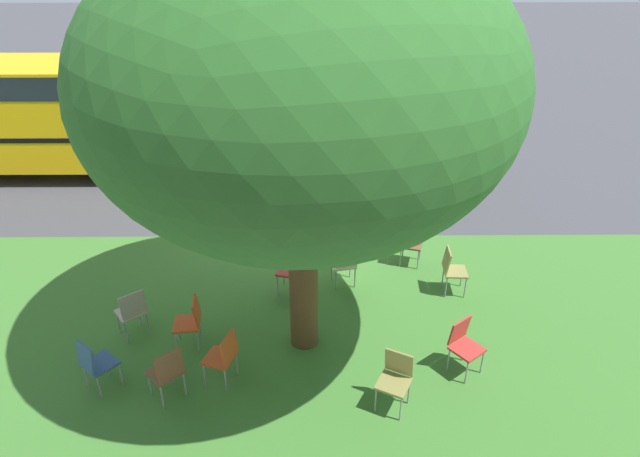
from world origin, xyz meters
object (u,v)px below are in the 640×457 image
object	(u,v)px
chair_0	(452,268)
chair_6	(464,342)
parked_car	(382,154)
chair_4	(132,310)
street_tree	(300,88)
chair_3	(95,362)
chair_7	(167,371)
chair_10	(224,355)
chair_1	(344,262)
chair_8	(408,240)
school_bus	(67,107)
chair_2	(293,268)
chair_5	(191,319)
chair_9	(396,376)

from	to	relation	value
chair_0	chair_6	xyz separation A→B (m)	(0.26, 2.00, 0.00)
parked_car	chair_4	bearing A→B (deg)	52.11
street_tree	chair_3	size ratio (longest dim) A/B	7.02
chair_7	chair_10	xyz separation A→B (m)	(-0.73, -0.31, 0.00)
street_tree	chair_3	xyz separation A→B (m)	(2.93, 1.03, -3.59)
chair_1	chair_8	size ratio (longest dim) A/B	1.00
street_tree	parked_car	size ratio (longest dim) A/B	1.67
chair_8	school_bus	distance (m)	9.60
chair_2	chair_1	bearing A→B (deg)	-169.34
chair_4	chair_6	distance (m)	5.18
chair_5	school_bus	world-z (taller)	school_bus
chair_2	chair_6	distance (m)	3.29
chair_9	chair_10	bearing A→B (deg)	-10.55
chair_0	chair_3	bearing A→B (deg)	23.11
chair_8	chair_2	bearing A→B (deg)	23.52
chair_6	chair_8	bearing A→B (deg)	-82.81
chair_3	chair_9	xyz separation A→B (m)	(-4.20, 0.31, 0.00)
chair_2	chair_8	world-z (taller)	same
chair_2	chair_3	xyz separation A→B (m)	(2.71, 2.40, 0.00)
chair_5	chair_7	size ratio (longest dim) A/B	1.00
chair_8	parked_car	distance (m)	3.76
chair_9	chair_10	size ratio (longest dim) A/B	1.00
chair_4	street_tree	bearing A→B (deg)	176.81
chair_1	chair_0	bearing A→B (deg)	173.89
chair_0	chair_7	world-z (taller)	same
street_tree	school_bus	distance (m)	9.76
chair_7	chair_9	bearing A→B (deg)	177.56
chair_7	chair_8	world-z (taller)	same
chair_7	chair_9	xyz separation A→B (m)	(-3.14, 0.13, 0.00)
chair_10	chair_3	bearing A→B (deg)	4.31
chair_0	chair_5	xyz separation A→B (m)	(4.39, 1.43, 0.00)
chair_3	chair_6	size ratio (longest dim) A/B	1.00
chair_0	chair_7	xyz separation A→B (m)	(4.50, 2.55, 0.00)
chair_1	school_bus	xyz separation A→B (m)	(6.95, -5.58, 1.24)
chair_1	parked_car	xyz separation A→B (m)	(-1.15, -4.53, 0.32)
street_tree	chair_7	size ratio (longest dim) A/B	7.02
chair_2	chair_9	size ratio (longest dim) A/B	1.00
chair_6	chair_7	size ratio (longest dim) A/B	1.00
chair_5	chair_6	bearing A→B (deg)	172.04
street_tree	chair_5	distance (m)	4.00
street_tree	school_bus	xyz separation A→B (m)	(6.24, -7.13, -2.35)
chair_1	chair_5	distance (m)	2.97
chair_1	chair_2	bearing A→B (deg)	10.66
street_tree	chair_0	size ratio (longest dim) A/B	7.02
chair_2	chair_3	world-z (taller)	same
chair_3	chair_1	bearing A→B (deg)	-144.72
chair_5	chair_9	xyz separation A→B (m)	(-3.03, 1.26, 0.00)
street_tree	chair_2	world-z (taller)	street_tree
chair_7	chair_8	distance (m)	5.24
chair_0	chair_7	bearing A→B (deg)	29.56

